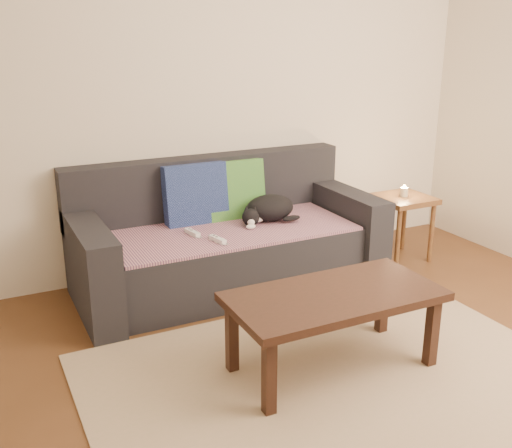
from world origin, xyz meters
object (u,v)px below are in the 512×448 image
sofa (226,243)px  cat (268,209)px  coffee_table (334,302)px  side_table (403,208)px  wii_remote_b (218,240)px  wii_remote_a (192,233)px

sofa → cat: (0.31, -0.04, 0.22)m
sofa → coffee_table: (0.05, -1.29, 0.08)m
side_table → cat: bearing=174.4°
cat → wii_remote_b: bearing=-136.4°
sofa → coffee_table: sofa is taller
wii_remote_b → coffee_table: bearing=-179.5°
wii_remote_b → coffee_table: 1.03m
sofa → wii_remote_b: bearing=-122.5°
cat → coffee_table: bearing=-85.0°
wii_remote_b → side_table: (1.62, 0.14, -0.03)m
cat → wii_remote_a: 0.60m
wii_remote_a → side_table: (1.72, -0.06, -0.03)m
sofa → cat: 0.38m
cat → sofa: bearing=-170.5°
sofa → wii_remote_a: bearing=-162.1°
cat → side_table: size_ratio=0.90×
sofa → side_table: (1.43, -0.15, 0.11)m
wii_remote_b → cat: bearing=-76.0°
sofa → coffee_table: size_ratio=1.89×
wii_remote_a → coffee_table: bearing=-174.6°
cat → wii_remote_b: size_ratio=3.07×
wii_remote_a → coffee_table: 1.24m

